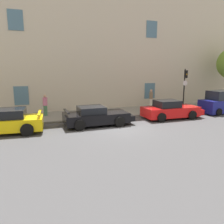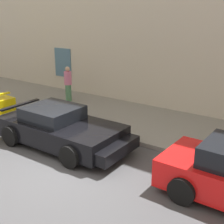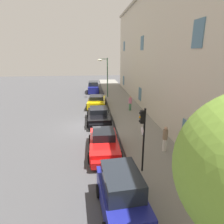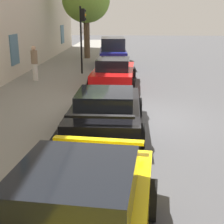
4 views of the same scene
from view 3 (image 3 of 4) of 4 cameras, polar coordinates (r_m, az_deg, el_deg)
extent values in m
plane|color=#444447|center=(17.74, -7.49, -4.19)|extent=(80.00, 80.00, 0.00)
cube|color=gray|center=(18.15, 6.76, -3.43)|extent=(60.00, 3.78, 0.14)
cube|color=beige|center=(18.54, 21.26, 15.21)|extent=(43.93, 4.98, 12.29)
cube|color=slate|center=(34.94, 3.39, 9.17)|extent=(1.10, 0.06, 1.50)
cube|color=slate|center=(23.64, 8.14, 5.21)|extent=(1.10, 0.06, 1.50)
cube|color=slate|center=(13.09, 20.82, -5.59)|extent=(1.10, 0.06, 1.50)
cube|color=slate|center=(34.62, 3.57, 18.63)|extent=(1.10, 0.06, 1.50)
cube|color=slate|center=(23.17, 8.77, 19.25)|extent=(1.10, 0.06, 1.50)
cube|color=slate|center=(12.21, 23.82, 20.20)|extent=(1.10, 0.06, 1.50)
cube|color=yellow|center=(23.98, -4.45, 2.93)|extent=(4.54, 2.41, 0.70)
cube|color=black|center=(23.52, -4.52, 4.16)|extent=(1.89, 1.77, 0.51)
cube|color=yellow|center=(25.87, -4.21, 3.79)|extent=(1.47, 1.97, 0.38)
cube|color=yellow|center=(21.89, -4.76, 3.09)|extent=(0.31, 1.73, 0.06)
cylinder|color=black|center=(25.42, -6.56, 3.24)|extent=(0.74, 0.30, 0.72)
cylinder|color=black|center=(25.31, -1.98, 3.28)|extent=(0.74, 0.30, 0.72)
cylinder|color=black|center=(22.80, -7.16, 1.60)|extent=(0.74, 0.30, 0.72)
cylinder|color=black|center=(22.68, -2.06, 1.64)|extent=(0.74, 0.30, 0.72)
cube|color=black|center=(18.63, -3.97, -1.35)|extent=(4.22, 1.97, 0.65)
cube|color=black|center=(18.77, -4.04, 0.53)|extent=(1.69, 1.57, 0.44)
cube|color=black|center=(16.91, -3.68, -3.58)|extent=(1.27, 1.81, 0.36)
cube|color=black|center=(20.33, -4.24, 1.83)|extent=(0.16, 1.67, 0.06)
cylinder|color=black|center=(17.52, -0.55, -3.13)|extent=(0.68, 0.24, 0.68)
cylinder|color=black|center=(17.45, -6.99, -3.36)|extent=(0.68, 0.24, 0.68)
cylinder|color=black|center=(19.99, -1.31, -0.56)|extent=(0.68, 0.24, 0.68)
cylinder|color=black|center=(19.92, -6.95, -0.74)|extent=(0.68, 0.24, 0.68)
cube|color=red|center=(13.16, -2.37, -9.41)|extent=(4.26, 1.91, 0.71)
cube|color=black|center=(13.18, -2.47, -6.43)|extent=(1.72, 1.49, 0.51)
cube|color=red|center=(11.57, -1.89, -13.90)|extent=(1.30, 1.70, 0.39)
cylinder|color=black|center=(12.17, 2.35, -12.81)|extent=(0.67, 0.25, 0.66)
cylinder|color=black|center=(12.09, -6.46, -13.12)|extent=(0.67, 0.25, 0.66)
cylinder|color=black|center=(14.48, 1.01, -7.67)|extent=(0.67, 0.25, 0.66)
cylinder|color=black|center=(14.41, -6.27, -7.90)|extent=(0.67, 0.25, 0.66)
cube|color=navy|center=(32.61, -5.43, 6.80)|extent=(4.01, 1.80, 1.04)
cube|color=#1E232B|center=(32.47, -5.48, 8.29)|extent=(2.42, 1.55, 0.67)
cylinder|color=black|center=(33.85, -6.84, 6.59)|extent=(0.60, 0.22, 0.60)
cylinder|color=black|center=(33.83, -3.96, 6.67)|extent=(0.60, 0.22, 0.60)
cylinder|color=black|center=(31.52, -6.97, 5.81)|extent=(0.60, 0.22, 0.60)
cylinder|color=black|center=(31.50, -3.89, 5.89)|extent=(0.60, 0.22, 0.60)
cube|color=navy|center=(8.78, 2.71, -24.09)|extent=(3.65, 1.89, 1.07)
cube|color=#1E232B|center=(8.21, 2.80, -19.28)|extent=(2.23, 1.58, 0.76)
cylinder|color=black|center=(8.47, 10.71, -29.38)|extent=(0.61, 0.25, 0.59)
cylinder|color=black|center=(9.94, 6.00, -20.86)|extent=(0.61, 0.25, 0.59)
cylinder|color=black|center=(9.68, -3.92, -22.03)|extent=(0.61, 0.25, 0.59)
cylinder|color=black|center=(10.49, 9.21, -8.36)|extent=(0.10, 0.10, 3.58)
cube|color=black|center=(9.96, 8.79, -1.44)|extent=(0.22, 0.20, 0.66)
sphere|color=black|center=(9.87, 8.23, -0.31)|extent=(0.12, 0.12, 0.12)
sphere|color=orange|center=(9.93, 8.18, -1.47)|extent=(0.12, 0.12, 0.12)
sphere|color=black|center=(10.00, 8.13, -2.61)|extent=(0.12, 0.12, 0.12)
cylinder|color=white|center=(10.23, 8.82, -5.42)|extent=(0.44, 0.02, 0.44)
cylinder|color=#2D5138|center=(28.09, -1.34, 9.91)|extent=(0.14, 0.14, 5.49)
cube|color=#2D5138|center=(27.84, -2.54, 15.20)|extent=(0.08, 1.10, 0.08)
ellipsoid|color=#EAE5C6|center=(27.82, -3.60, 14.91)|extent=(0.44, 0.60, 0.28)
cylinder|color=#4C7F59|center=(21.93, 5.31, 1.52)|extent=(0.34, 0.34, 0.80)
cylinder|color=pink|center=(21.75, 5.36, 3.31)|extent=(0.42, 0.42, 0.61)
sphere|color=tan|center=(21.65, 5.39, 4.41)|extent=(0.22, 0.22, 0.22)
cylinder|color=silver|center=(13.45, 15.06, -9.26)|extent=(0.36, 0.36, 0.84)
cylinder|color=#8C7259|center=(13.15, 15.30, -6.36)|extent=(0.45, 0.45, 0.64)
sphere|color=tan|center=(12.99, 15.46, -4.57)|extent=(0.22, 0.22, 0.22)
camera|label=1|loc=(25.51, -38.03, 7.44)|focal=35.48mm
camera|label=2|loc=(12.64, -35.25, 4.50)|focal=49.54mm
camera|label=4|loc=(27.00, -6.55, 10.67)|focal=51.85mm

